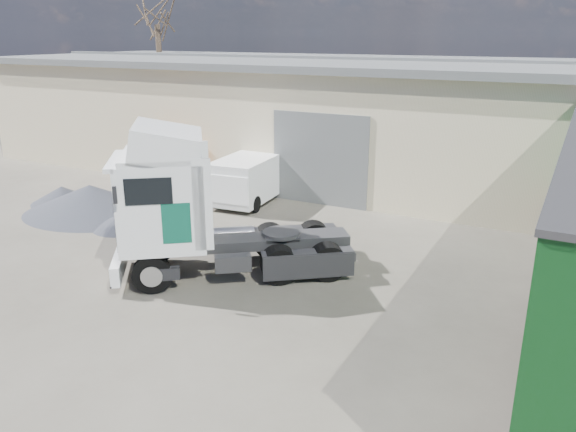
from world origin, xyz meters
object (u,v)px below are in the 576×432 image
at_px(bare_tree, 156,9).
at_px(tractor_unit, 194,213).
at_px(panel_van, 251,178).
at_px(orange_skip, 180,168).

relative_size(bare_tree, tractor_unit, 1.48).
height_order(tractor_unit, panel_van, tractor_unit).
bearing_deg(bare_tree, panel_van, -39.05).
distance_m(bare_tree, tractor_unit, 24.57).
bearing_deg(bare_tree, tractor_unit, -48.46).
bearing_deg(panel_van, bare_tree, 136.44).
relative_size(tractor_unit, panel_van, 1.40).
height_order(bare_tree, orange_skip, bare_tree).
bearing_deg(tractor_unit, orange_skip, -176.31).
bearing_deg(tractor_unit, bare_tree, -175.21).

